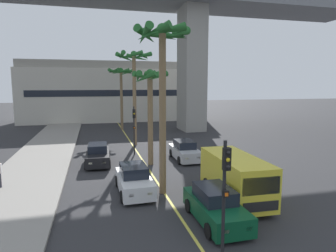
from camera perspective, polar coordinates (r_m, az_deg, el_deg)
sidewalk_left at (r=18.14m, az=-27.71°, el=-12.14°), size 4.80×80.00×0.15m
lane_stripe_center at (r=25.58m, az=-5.54°, el=-5.70°), size 0.14×56.00×0.01m
bridge_overpass at (r=39.13m, az=-7.23°, el=22.93°), size 66.01×8.00×20.16m
pier_building_backdrop at (r=51.55m, az=-10.17°, el=6.52°), size 30.24×8.04×9.83m
car_queue_front at (r=23.22m, az=-13.42°, el=-5.48°), size 1.95×4.16×1.56m
car_queue_second at (r=13.62m, az=9.14°, el=-15.07°), size 1.85×4.11×1.56m
car_queue_third at (r=23.96m, az=3.29°, el=-4.86°), size 1.87×4.12×1.56m
car_queue_fourth at (r=16.94m, az=-6.57°, el=-10.35°), size 1.90×4.14×1.56m
delivery_van at (r=15.96m, az=12.88°, el=-9.53°), size 2.27×5.30×2.36m
traffic_light_median_near at (r=10.27m, az=10.99°, el=-11.01°), size 0.24×0.37×4.20m
traffic_light_median_far at (r=25.45m, az=-6.58°, el=0.42°), size 0.24×0.37×4.20m
palm_tree_near_median at (r=39.98m, az=-9.06°, el=9.07°), size 3.62×3.66×8.28m
palm_tree_mid_median at (r=29.52m, az=-6.59°, el=10.90°), size 3.54×3.67×9.32m
palm_tree_far_median at (r=21.98m, az=-3.48°, el=6.75°), size 2.75×2.83×7.17m
palm_tree_farthest_median at (r=15.94m, az=-1.04°, el=13.19°), size 3.12×3.11×9.21m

